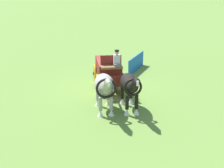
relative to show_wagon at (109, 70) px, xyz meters
The scene contains 5 objects.
ground_plane 1.17m from the show_wagon, 153.32° to the right, with size 220.00×220.00×0.00m, color olive.
show_wagon is the anchor object (origin of this frame).
draft_horse_near 3.60m from the show_wagon, 34.97° to the left, with size 2.98×1.78×2.25m.
draft_horse_off 3.58m from the show_wagon, 14.08° to the left, with size 2.92×1.79×2.26m.
sponsor_banner 4.33m from the show_wagon, 169.55° to the left, with size 3.20×0.06×1.10m, color #1959B2.
Camera 1 is at (18.34, 5.80, 6.88)m, focal length 52.48 mm.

